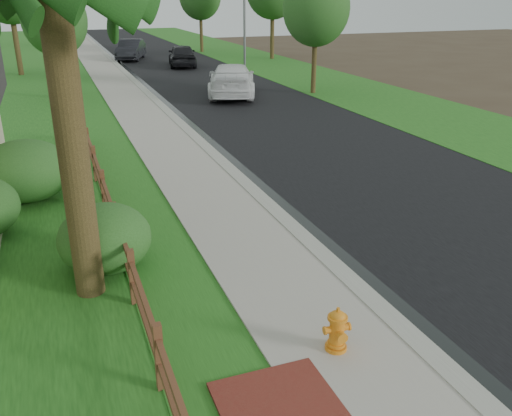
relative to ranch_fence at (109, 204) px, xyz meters
name	(u,v)px	position (x,y,z in m)	size (l,w,h in m)	color
ground	(395,351)	(3.60, -6.40, -0.62)	(120.00, 120.00, 0.00)	#3D2F21
road	(178,66)	(8.20, 28.60, -0.61)	(8.00, 90.00, 0.02)	black
curb	(121,68)	(4.00, 28.60, -0.56)	(0.40, 90.00, 0.12)	gray
wet_gutter	(126,69)	(4.35, 28.60, -0.60)	(0.50, 90.00, 0.00)	black
sidewalk	(102,69)	(2.70, 28.60, -0.57)	(2.20, 90.00, 0.10)	#A2998D
grass_strip	(74,71)	(0.80, 28.60, -0.59)	(1.60, 90.00, 0.06)	#1E5217
verge_far	(264,62)	(15.10, 28.60, -0.60)	(6.00, 90.00, 0.04)	#1E5217
ranch_fence	(109,204)	(0.00, 0.00, 0.00)	(0.12, 16.92, 1.10)	#53341B
fire_hydrant	(337,330)	(2.69, -6.14, -0.18)	(0.48, 0.39, 0.74)	orange
white_suv	(232,80)	(8.14, 15.52, 0.25)	(2.37, 5.84, 1.69)	white
dark_car_mid	(182,55)	(8.53, 28.43, 0.21)	(1.92, 4.76, 1.62)	black
dark_car_far	(131,50)	(5.60, 34.09, 0.19)	(1.68, 4.81, 1.58)	black
boulder	(105,246)	(-0.30, -1.81, -0.22)	(1.20, 0.90, 0.80)	brown
shrub_a	(105,238)	(-0.30, -2.05, 0.07)	(1.84, 1.84, 1.38)	#224F1C
shrub_d	(25,171)	(-1.84, 2.74, 0.20)	(2.39, 2.39, 1.63)	#224F1C
tree_near_left	(54,20)	(-0.30, 17.88, 3.28)	(3.20, 3.20, 5.67)	#312714
tree_near_right	(316,9)	(12.60, 14.81, 3.77)	(3.52, 3.52, 6.34)	#312714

